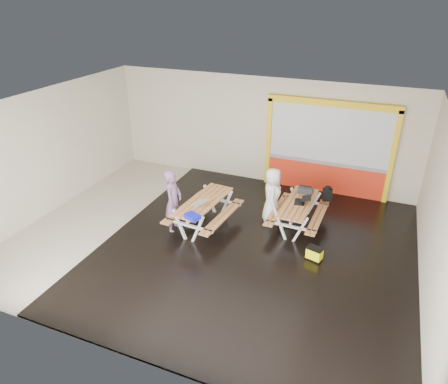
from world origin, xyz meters
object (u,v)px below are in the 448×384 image
at_px(picnic_table_right, 298,208).
at_px(backpack, 327,194).
at_px(picnic_table_left, 204,207).
at_px(blue_pouch, 193,217).
at_px(person_right, 272,196).
at_px(laptop_right, 302,201).
at_px(fluke_bag, 314,254).
at_px(toolbox, 306,190).
at_px(dark_case, 288,221).
at_px(person_left, 173,201).
at_px(laptop_left, 200,202).

relative_size(picnic_table_right, backpack, 4.74).
xyz_separation_m(picnic_table_left, blue_pouch, (0.14, -0.96, 0.25)).
height_order(person_right, laptop_right, person_right).
bearing_deg(backpack, fluke_bag, -86.83).
bearing_deg(toolbox, picnic_table_right, -94.10).
bearing_deg(backpack, picnic_table_left, -147.79).
relative_size(laptop_right, fluke_bag, 1.09).
distance_m(picnic_table_left, toolbox, 2.86).
xyz_separation_m(picnic_table_left, fluke_bag, (3.09, -0.40, -0.43)).
distance_m(laptop_right, backpack, 1.06).
relative_size(picnic_table_right, fluke_bag, 4.65).
distance_m(person_right, toolbox, 0.97).
bearing_deg(backpack, person_right, -146.62).
bearing_deg(laptop_right, picnic_table_right, -162.24).
height_order(toolbox, dark_case, toolbox).
bearing_deg(fluke_bag, blue_pouch, -169.35).
xyz_separation_m(toolbox, fluke_bag, (0.69, -1.94, -0.67)).
xyz_separation_m(blue_pouch, toolbox, (2.26, 2.50, -0.01)).
height_order(picnic_table_right, person_right, person_right).
height_order(person_right, backpack, person_right).
distance_m(picnic_table_left, person_left, 0.84).
height_order(picnic_table_right, backpack, backpack).
relative_size(person_right, toolbox, 3.99).
xyz_separation_m(backpack, fluke_bag, (0.13, -2.27, -0.52)).
bearing_deg(picnic_table_right, blue_pouch, -139.53).
bearing_deg(toolbox, person_left, -147.57).
bearing_deg(laptop_left, person_right, 36.80).
bearing_deg(picnic_table_right, person_left, -155.94).
xyz_separation_m(person_left, fluke_bag, (3.78, 0.02, -0.67)).
bearing_deg(laptop_left, person_left, -163.85).
distance_m(picnic_table_left, dark_case, 2.38).
distance_m(laptop_left, blue_pouch, 0.75).
bearing_deg(laptop_right, toolbox, 93.36).
bearing_deg(picnic_table_right, backpack, 57.02).
relative_size(toolbox, backpack, 0.94).
xyz_separation_m(person_left, blue_pouch, (0.83, -0.53, 0.01)).
height_order(picnic_table_right, dark_case, picnic_table_right).
relative_size(toolbox, dark_case, 1.12).
bearing_deg(laptop_left, blue_pouch, -79.83).
bearing_deg(dark_case, toolbox, 58.04).
relative_size(person_left, fluke_bag, 4.12).
relative_size(person_left, backpack, 4.20).
xyz_separation_m(laptop_left, backpack, (2.96, 2.09, -0.16)).
xyz_separation_m(picnic_table_left, picnic_table_right, (2.36, 0.94, -0.03)).
bearing_deg(dark_case, person_right, -174.51).
distance_m(person_right, laptop_left, 2.00).
height_order(laptop_left, laptop_right, laptop_left).
bearing_deg(picnic_table_left, laptop_left, -88.18).
relative_size(person_left, dark_case, 5.02).
height_order(picnic_table_left, blue_pouch, blue_pouch).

